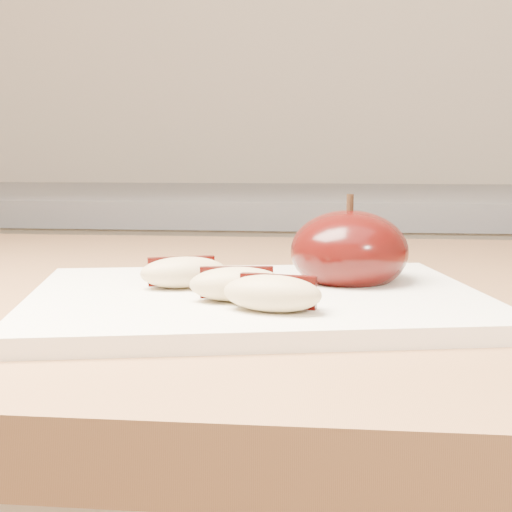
# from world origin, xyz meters

# --- Properties ---
(back_cabinet) EXTENTS (2.40, 0.62, 0.94)m
(back_cabinet) POSITION_xyz_m (0.00, 1.20, 0.47)
(back_cabinet) COLOR silver
(back_cabinet) RESTS_ON ground
(cutting_board) EXTENTS (0.35, 0.29, 0.01)m
(cutting_board) POSITION_xyz_m (-0.07, 0.40, 0.91)
(cutting_board) COLOR white
(cutting_board) RESTS_ON island_counter
(apple_half) EXTENTS (0.11, 0.11, 0.07)m
(apple_half) POSITION_xyz_m (-0.00, 0.45, 0.93)
(apple_half) COLOR black
(apple_half) RESTS_ON cutting_board
(apple_wedge_a) EXTENTS (0.07, 0.05, 0.02)m
(apple_wedge_a) POSITION_xyz_m (-0.12, 0.40, 0.92)
(apple_wedge_a) COLOR tan
(apple_wedge_a) RESTS_ON cutting_board
(apple_wedge_b) EXTENTS (0.07, 0.04, 0.02)m
(apple_wedge_b) POSITION_xyz_m (-0.08, 0.36, 0.92)
(apple_wedge_b) COLOR tan
(apple_wedge_b) RESTS_ON cutting_board
(apple_wedge_c) EXTENTS (0.07, 0.04, 0.02)m
(apple_wedge_c) POSITION_xyz_m (-0.05, 0.33, 0.92)
(apple_wedge_c) COLOR tan
(apple_wedge_c) RESTS_ON cutting_board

